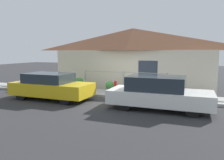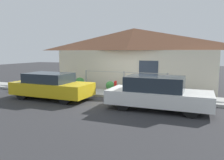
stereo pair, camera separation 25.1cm
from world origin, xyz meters
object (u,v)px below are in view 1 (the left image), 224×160
at_px(car_left, 51,86).
at_px(potted_plant_by_fence, 79,83).
at_px(potted_plant_near_hydrant, 110,86).
at_px(fire_hydrant, 115,87).
at_px(car_right, 159,93).

distance_m(car_left, potted_plant_by_fence, 2.34).
distance_m(potted_plant_near_hydrant, potted_plant_by_fence, 1.99).
relative_size(fire_hydrant, potted_plant_near_hydrant, 1.19).
bearing_deg(potted_plant_by_fence, car_right, -24.81).
bearing_deg(car_right, potted_plant_by_fence, 155.08).
xyz_separation_m(car_right, fire_hydrant, (-2.51, 1.72, -0.17)).
bearing_deg(car_left, car_right, 0.57).
distance_m(fire_hydrant, potted_plant_near_hydrant, 0.73).
distance_m(car_right, fire_hydrant, 3.05).
bearing_deg(potted_plant_by_fence, car_left, -96.68).
bearing_deg(fire_hydrant, potted_plant_near_hydrant, 135.11).
xyz_separation_m(car_right, potted_plant_near_hydrant, (-3.03, 2.24, -0.22)).
xyz_separation_m(fire_hydrant, potted_plant_near_hydrant, (-0.52, 0.51, -0.05)).
bearing_deg(potted_plant_by_fence, potted_plant_near_hydrant, -2.37).
relative_size(car_left, car_right, 0.97).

